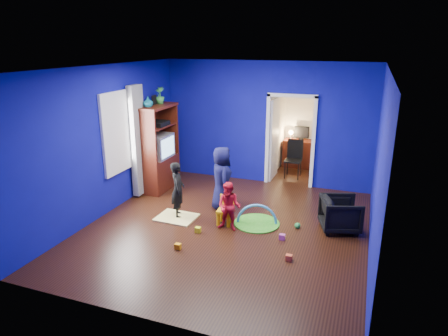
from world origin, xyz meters
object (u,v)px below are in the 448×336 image
(study_desk, at_px, (300,154))
(folding_chair, at_px, (293,160))
(child_navy, at_px, (222,179))
(vase, at_px, (148,102))
(kid_chair, at_px, (225,212))
(armchair, at_px, (340,214))
(hopper_ball, at_px, (224,196))
(child_black, at_px, (178,190))
(play_mat, at_px, (257,223))
(toddler_red, at_px, (229,207))
(crt_tv, at_px, (159,146))
(tv_armoire, at_px, (157,148))

(study_desk, relative_size, folding_chair, 0.96)
(child_navy, distance_m, vase, 2.33)
(kid_chair, xyz_separation_m, folding_chair, (0.68, 3.16, 0.21))
(armchair, bearing_deg, child_navy, 68.97)
(armchair, height_order, kid_chair, armchair)
(armchair, bearing_deg, vase, 65.45)
(child_navy, height_order, folding_chair, child_navy)
(hopper_ball, height_order, study_desk, study_desk)
(child_black, height_order, folding_chair, child_black)
(child_black, height_order, child_navy, child_navy)
(vase, relative_size, folding_chair, 0.24)
(kid_chair, relative_size, folding_chair, 0.54)
(kid_chair, height_order, play_mat, kid_chair)
(hopper_ball, bearing_deg, play_mat, -36.33)
(child_black, relative_size, kid_chair, 2.24)
(toddler_red, bearing_deg, hopper_ball, 115.08)
(folding_chair, bearing_deg, vase, -142.55)
(hopper_ball, bearing_deg, child_navy, -78.69)
(child_navy, relative_size, study_desk, 1.51)
(child_black, distance_m, kid_chair, 1.03)
(vase, bearing_deg, crt_tv, 82.41)
(child_black, distance_m, child_navy, 0.93)
(study_desk, bearing_deg, hopper_ball, -107.82)
(vase, bearing_deg, toddler_red, -27.90)
(armchair, distance_m, hopper_ball, 2.44)
(crt_tv, xyz_separation_m, play_mat, (2.65, -1.09, -1.01))
(child_black, xyz_separation_m, vase, (-1.14, 0.99, 1.51))
(toddler_red, bearing_deg, armchair, 20.47)
(tv_armoire, bearing_deg, toddler_red, -33.48)
(armchair, height_order, tv_armoire, tv_armoire)
(toddler_red, distance_m, kid_chair, 0.32)
(vase, xyz_separation_m, study_desk, (2.81, 3.11, -1.70))
(child_navy, height_order, hopper_ball, child_navy)
(toddler_red, relative_size, study_desk, 1.04)
(child_black, bearing_deg, tv_armoire, 12.90)
(armchair, height_order, toddler_red, toddler_red)
(vase, bearing_deg, hopper_ball, -3.72)
(toddler_red, distance_m, hopper_ball, 1.23)
(kid_chair, bearing_deg, hopper_ball, 107.54)
(vase, bearing_deg, child_black, -40.89)
(armchair, relative_size, toddler_red, 0.75)
(armchair, relative_size, hopper_ball, 1.83)
(child_black, height_order, play_mat, child_black)
(folding_chair, bearing_deg, child_navy, -111.42)
(toddler_red, relative_size, play_mat, 1.06)
(kid_chair, bearing_deg, vase, 150.44)
(play_mat, bearing_deg, toddler_red, -134.94)
(child_navy, bearing_deg, kid_chair, 172.57)
(vase, xyz_separation_m, hopper_ball, (1.77, -0.12, -1.89))
(child_navy, bearing_deg, study_desk, -48.83)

